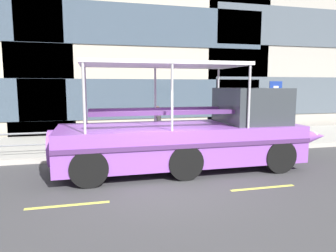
{
  "coord_description": "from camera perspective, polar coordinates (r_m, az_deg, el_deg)",
  "views": [
    {
      "loc": [
        -1.82,
        -7.82,
        2.62
      ],
      "look_at": [
        0.6,
        1.86,
        1.3
      ],
      "focal_mm": 32.72,
      "sensor_mm": 36.0,
      "label": 1
    }
  ],
  "objects": [
    {
      "name": "ground_plane",
      "position": [
        8.45,
        -0.87,
        -10.54
      ],
      "size": [
        120.0,
        120.0,
        0.0
      ],
      "primitive_type": "plane",
      "color": "#3D3D3F"
    },
    {
      "name": "sidewalk",
      "position": [
        13.78,
        -6.18,
        -3.09
      ],
      "size": [
        32.0,
        4.8,
        0.18
      ],
      "primitive_type": "cube",
      "color": "#A8A59E",
      "rests_on": "ground_plane"
    },
    {
      "name": "curb_edge",
      "position": [
        11.37,
        -4.46,
        -5.35
      ],
      "size": [
        32.0,
        0.18,
        0.18
      ],
      "primitive_type": "cube",
      "color": "#B2ADA3",
      "rests_on": "ground_plane"
    },
    {
      "name": "lane_centreline",
      "position": [
        7.5,
        0.96,
        -12.89
      ],
      "size": [
        25.8,
        0.12,
        0.01
      ],
      "color": "#DBD64C",
      "rests_on": "ground_plane"
    },
    {
      "name": "curb_guardrail",
      "position": [
        11.65,
        -2.71,
        -1.76
      ],
      "size": [
        11.16,
        0.09,
        0.84
      ],
      "color": "gray",
      "rests_on": "sidewalk"
    },
    {
      "name": "parking_sign",
      "position": [
        14.06,
        19.27,
        4.44
      ],
      "size": [
        0.6,
        0.12,
        2.62
      ],
      "color": "#4C4F54",
      "rests_on": "sidewalk"
    },
    {
      "name": "duck_tour_boat",
      "position": [
        9.79,
        5.36,
        -1.54
      ],
      "size": [
        9.29,
        2.62,
        3.3
      ],
      "color": "purple",
      "rests_on": "ground_plane"
    },
    {
      "name": "pedestrian_near_bow",
      "position": [
        14.22,
        12.71,
        1.68
      ],
      "size": [
        0.24,
        0.49,
        1.72
      ],
      "color": "#47423D",
      "rests_on": "sidewalk"
    },
    {
      "name": "pedestrian_mid_left",
      "position": [
        12.49,
        -1.95,
        0.78
      ],
      "size": [
        0.32,
        0.39,
        1.61
      ],
      "color": "#47423D",
      "rests_on": "sidewalk"
    }
  ]
}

